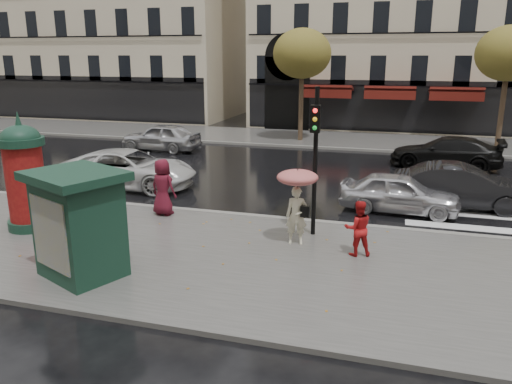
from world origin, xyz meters
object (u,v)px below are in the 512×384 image
(car_white, at_px, (129,169))
(car_far_silver, at_px, (161,137))
(woman_red, at_px, (358,228))
(woman_umbrella, at_px, (297,194))
(morris_column, at_px, (25,174))
(newsstand, at_px, (79,223))
(car_darkgrey, at_px, (461,187))
(man_burgundy, at_px, (163,187))
(traffic_light, at_px, (315,148))
(car_black, at_px, (446,152))
(car_silver, at_px, (400,193))

(car_white, bearing_deg, car_far_silver, 14.95)
(woman_red, bearing_deg, woman_umbrella, -30.47)
(morris_column, bearing_deg, woman_umbrella, 6.93)
(newsstand, distance_m, car_darkgrey, 12.52)
(woman_red, bearing_deg, man_burgundy, -33.58)
(traffic_light, bearing_deg, newsstand, -138.61)
(woman_umbrella, bearing_deg, newsstand, -142.58)
(woman_red, distance_m, car_far_silver, 17.13)
(car_darkgrey, bearing_deg, newsstand, 133.63)
(car_white, distance_m, car_far_silver, 7.90)
(woman_umbrella, bearing_deg, car_black, 68.70)
(man_burgundy, xyz_separation_m, car_black, (9.29, 10.54, -0.31))
(morris_column, relative_size, car_darkgrey, 0.76)
(man_burgundy, height_order, car_silver, man_burgundy)
(traffic_light, xyz_separation_m, car_black, (4.32, 11.10, -1.93))
(man_burgundy, distance_m, car_silver, 7.83)
(woman_umbrella, distance_m, car_far_silver, 15.77)
(newsstand, bearing_deg, traffic_light, 41.39)
(woman_red, distance_m, car_black, 12.60)
(car_silver, xyz_separation_m, car_white, (-10.39, 0.39, 0.08))
(woman_umbrella, xyz_separation_m, car_white, (-7.74, 4.54, -0.78))
(woman_umbrella, height_order, newsstand, newsstand)
(car_far_silver, bearing_deg, car_white, 21.72)
(man_burgundy, height_order, newsstand, newsstand)
(woman_umbrella, relative_size, car_silver, 0.54)
(newsstand, distance_m, car_far_silver, 16.48)
(newsstand, relative_size, car_far_silver, 0.59)
(car_darkgrey, xyz_separation_m, car_white, (-12.42, -0.69, -0.01))
(car_far_silver, bearing_deg, car_silver, 62.37)
(woman_umbrella, bearing_deg, car_silver, 57.37)
(man_burgundy, bearing_deg, morris_column, 48.21)
(newsstand, bearing_deg, car_far_silver, 110.33)
(woman_red, height_order, car_black, woman_red)
(traffic_light, distance_m, car_silver, 4.54)
(man_burgundy, height_order, car_darkgrey, man_burgundy)
(car_darkgrey, height_order, car_black, car_darkgrey)
(woman_umbrella, distance_m, morris_column, 7.94)
(car_far_silver, bearing_deg, traffic_light, 46.97)
(woman_umbrella, relative_size, traffic_light, 0.51)
(man_burgundy, relative_size, traffic_light, 0.44)
(woman_red, relative_size, morris_column, 0.42)
(man_burgundy, height_order, car_black, man_burgundy)
(car_far_silver, bearing_deg, morris_column, 13.96)
(traffic_light, xyz_separation_m, car_silver, (2.34, 3.35, -1.99))
(car_darkgrey, relative_size, car_far_silver, 1.03)
(woman_red, bearing_deg, car_white, -45.91)
(morris_column, relative_size, car_black, 0.70)
(morris_column, height_order, car_black, morris_column)
(car_silver, height_order, car_far_silver, car_far_silver)
(woman_red, relative_size, car_black, 0.29)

